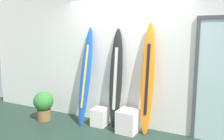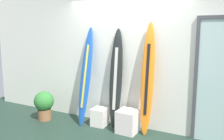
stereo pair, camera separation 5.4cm
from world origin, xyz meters
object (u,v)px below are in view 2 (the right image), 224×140
(display_block_center, at_px, (128,121))
(potted_plant, at_px, (44,104))
(display_block_left, at_px, (100,117))
(surfboard_cobalt, at_px, (86,77))
(surfboard_sunset, at_px, (147,80))
(surfboard_charcoal, at_px, (116,79))

(display_block_center, bearing_deg, potted_plant, -173.05)
(display_block_center, distance_m, potted_plant, 1.86)
(potted_plant, bearing_deg, display_block_left, 12.72)
(surfboard_cobalt, distance_m, surfboard_sunset, 1.28)
(surfboard_sunset, relative_size, display_block_center, 4.82)
(surfboard_sunset, xyz_separation_m, display_block_left, (-0.96, -0.07, -0.83))
(surfboard_cobalt, height_order, surfboard_sunset, surfboard_sunset)
(display_block_left, bearing_deg, surfboard_cobalt, -177.88)
(display_block_center, xyz_separation_m, potted_plant, (-1.85, -0.22, 0.14))
(surfboard_sunset, distance_m, potted_plant, 2.29)
(surfboard_sunset, bearing_deg, display_block_center, -159.37)
(surfboard_charcoal, distance_m, display_block_left, 0.86)
(display_block_left, distance_m, display_block_center, 0.64)
(surfboard_cobalt, bearing_deg, surfboard_charcoal, 10.68)
(surfboard_charcoal, bearing_deg, display_block_center, -25.36)
(surfboard_charcoal, xyz_separation_m, display_block_left, (-0.31, -0.11, -0.79))
(display_block_center, bearing_deg, surfboard_sunset, 20.63)
(surfboard_cobalt, bearing_deg, display_block_left, 2.12)
(surfboard_charcoal, xyz_separation_m, display_block_center, (0.32, -0.15, -0.76))
(surfboard_sunset, bearing_deg, potted_plant, -170.91)
(display_block_left, height_order, display_block_center, display_block_center)
(surfboard_cobalt, xyz_separation_m, surfboard_charcoal, (0.62, 0.12, 0.00))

